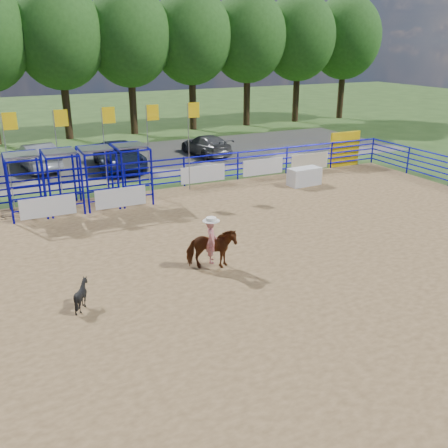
{
  "coord_description": "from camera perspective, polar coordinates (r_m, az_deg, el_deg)",
  "views": [
    {
      "loc": [
        -5.63,
        -12.69,
        6.87
      ],
      "look_at": [
        0.9,
        1.0,
        1.3
      ],
      "focal_mm": 40.0,
      "sensor_mm": 36.0,
      "label": 1
    }
  ],
  "objects": [
    {
      "name": "treeline",
      "position": [
        39.11,
        -18.4,
        20.18
      ],
      "size": [
        56.4,
        6.4,
        11.24
      ],
      "color": "#3F2B19",
      "rests_on": "ground"
    },
    {
      "name": "car_c",
      "position": [
        29.18,
        -11.9,
        7.63
      ],
      "size": [
        3.0,
        5.59,
        1.49
      ],
      "primitive_type": "imported",
      "rotation": [
        0.0,
        0.0,
        -0.1
      ],
      "color": "black",
      "rests_on": "gravel_strip"
    },
    {
      "name": "calf",
      "position": [
        14.17,
        -15.97,
        -7.8
      ],
      "size": [
        0.88,
        0.83,
        0.79
      ],
      "primitive_type": "imported",
      "rotation": [
        0.0,
        0.0,
        1.89
      ],
      "color": "black",
      "rests_on": "arena_dirt"
    },
    {
      "name": "horse_and_rider",
      "position": [
        15.75,
        -1.46,
        -2.31
      ],
      "size": [
        1.74,
        1.25,
        2.42
      ],
      "color": "#653014",
      "rests_on": "arena_dirt"
    },
    {
      "name": "car_d",
      "position": [
        32.21,
        -2.08,
        9.0
      ],
      "size": [
        2.23,
        4.55,
        1.27
      ],
      "primitive_type": "imported",
      "rotation": [
        0.0,
        0.0,
        3.25
      ],
      "color": "#515254",
      "rests_on": "gravel_strip"
    },
    {
      "name": "arena_dirt",
      "position": [
        15.49,
        -1.43,
        -6.14
      ],
      "size": [
        30.0,
        20.0,
        0.02
      ],
      "primitive_type": "cube",
      "color": "#97764B",
      "rests_on": "ground"
    },
    {
      "name": "perimeter_fence",
      "position": [
        15.18,
        -1.46,
        -3.63
      ],
      "size": [
        30.1,
        20.1,
        1.5
      ],
      "color": "#0908B3",
      "rests_on": "ground"
    },
    {
      "name": "chute_assembly",
      "position": [
        22.56,
        -15.24,
        5.04
      ],
      "size": [
        19.32,
        2.41,
        4.2
      ],
      "color": "#0908B3",
      "rests_on": "ground"
    },
    {
      "name": "gravel_strip",
      "position": [
        30.99,
        -14.5,
        6.72
      ],
      "size": [
        40.0,
        10.0,
        0.01
      ],
      "primitive_type": "cube",
      "color": "#68645C",
      "rests_on": "ground"
    },
    {
      "name": "car_b",
      "position": [
        30.29,
        -20.5,
        7.25
      ],
      "size": [
        2.16,
        4.71,
        1.5
      ],
      "primitive_type": "imported",
      "rotation": [
        0.0,
        0.0,
        3.27
      ],
      "color": "gray",
      "rests_on": "gravel_strip"
    },
    {
      "name": "announcer_table",
      "position": [
        25.57,
        9.16,
        5.38
      ],
      "size": [
        1.71,
        0.88,
        0.88
      ],
      "primitive_type": "cube",
      "rotation": [
        0.0,
        0.0,
        0.07
      ],
      "color": "silver",
      "rests_on": "arena_dirt"
    },
    {
      "name": "ground",
      "position": [
        15.49,
        -1.43,
        -6.17
      ],
      "size": [
        120.0,
        120.0,
        0.0
      ],
      "primitive_type": "plane",
      "color": "#3D5D25",
      "rests_on": "ground"
    }
  ]
}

